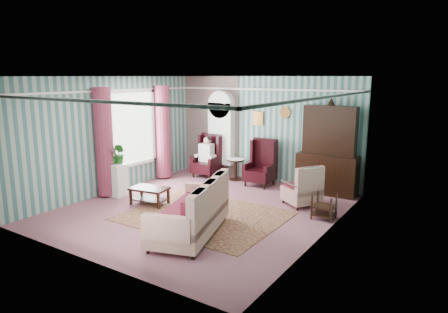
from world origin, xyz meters
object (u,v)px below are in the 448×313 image
Objects in this scene: dresser_hutch at (328,147)px; wingback_left at (207,156)px; floral_armchair at (302,184)px; coffee_table at (150,196)px; plant_stand at (115,180)px; sofa at (190,211)px; round_side_table at (236,170)px; nest_table at (324,206)px; bookcase at (221,138)px; seated_woman at (207,157)px; wingback_right at (260,163)px.

wingback_left is (-3.50, -0.27, -0.55)m from dresser_hutch.
floral_armchair is 1.15× the size of coffee_table.
coffee_table is at bearing -82.31° from wingback_left.
plant_stand is 0.82× the size of floral_armchair.
plant_stand is at bearing 54.72° from sofa.
coffee_table is at bearing 46.32° from sofa.
round_side_table reaches higher than nest_table.
wingback_left reaches higher than plant_stand.
floral_armchair reaches higher than nest_table.
round_side_table reaches higher than coffee_table.
bookcase is 3.33m from coffee_table.
wingback_left is at bearing 0.00° from seated_woman.
wingback_left is at bearing -175.59° from dresser_hutch.
seated_woman is 4.37m from nest_table.
seated_woman is at bearing 180.00° from wingback_right.
dresser_hutch reaches higher than nest_table.
bookcase is 2.63× the size of coffee_table.
plant_stand is at bearing -144.92° from dresser_hutch.
coffee_table is at bearing -2.60° from plant_stand.
plant_stand reaches higher than coffee_table.
wingback_left is at bearing 180.00° from wingback_right.
bookcase is 3.25m from dresser_hutch.
wingback_left is 1.47× the size of coffee_table.
coffee_table is (-1.88, 0.92, -0.26)m from sofa.
dresser_hutch reaches higher than wingback_left.
wingback_right is at bearing 0.00° from wingback_left.
bookcase reaches higher than seated_woman.
sofa is at bearing -107.21° from dresser_hutch.
bookcase is 1.90× the size of seated_woman.
round_side_table is at bearing 169.99° from wingback_right.
wingback_left reaches higher than sofa.
seated_woman is at bearing 0.00° from wingback_left.
wingback_right is (-1.75, -0.27, -0.55)m from dresser_hutch.
dresser_hutch is at bearing 8.77° from wingback_right.
bookcase is 4.15× the size of nest_table.
floral_armchair is (3.08, -1.34, -0.63)m from bookcase.
dresser_hutch is (3.25, -0.12, 0.06)m from bookcase.
nest_table is (2.32, -1.55, -0.35)m from wingback_right.
plant_stand is at bearing -106.22° from seated_woman.
wingback_right is at bearing 92.66° from floral_armchair.
plant_stand is (-4.87, -1.20, 0.13)m from nest_table.
wingback_left is 0.97m from round_side_table.
wingback_right is 1.75m from seated_woman.
coffee_table is at bearing 155.74° from floral_armchair.
round_side_table is 0.71× the size of coffee_table.
round_side_table is 4.11m from sofa.
sofa is (-1.24, -4.00, -0.72)m from dresser_hutch.
wingback_left is 1.56× the size of plant_stand.
floral_armchair is at bearing 140.85° from nest_table.
sofa reaches higher than plant_stand.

